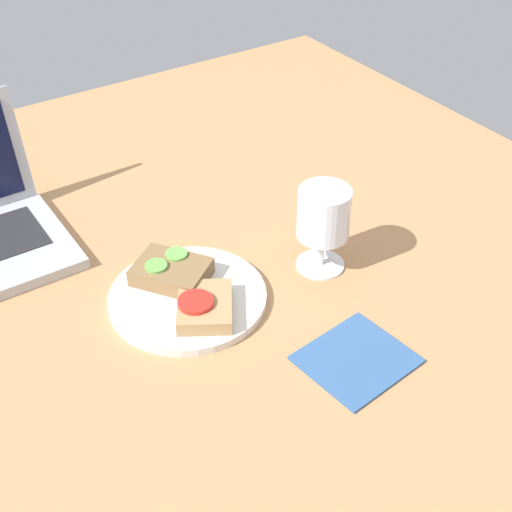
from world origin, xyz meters
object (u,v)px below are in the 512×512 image
object	(u,v)px
napkin	(356,359)
sandwich_with_cucumber	(170,270)
wine_glass	(324,216)
plate	(188,297)
sandwich_with_tomato	(204,306)

from	to	relation	value
napkin	sandwich_with_cucumber	bearing A→B (deg)	115.06
wine_glass	napkin	xyz separation A→B (cm)	(-8.29, -18.52, -8.96)
sandwich_with_cucumber	wine_glass	distance (cm)	23.83
sandwich_with_cucumber	napkin	xyz separation A→B (cm)	(12.82, -27.41, -2.39)
sandwich_with_cucumber	napkin	distance (cm)	30.35
wine_glass	napkin	distance (cm)	22.18
plate	wine_glass	distance (cm)	22.96
napkin	plate	bearing A→B (deg)	119.20
wine_glass	sandwich_with_tomato	bearing A→B (deg)	-178.10
napkin	wine_glass	bearing A→B (deg)	65.89
sandwich_with_cucumber	wine_glass	bearing A→B (deg)	-22.83
sandwich_with_tomato	napkin	xyz separation A→B (cm)	(12.57, -17.83, -2.23)
plate	sandwich_with_cucumber	distance (cm)	5.20
sandwich_with_tomato	napkin	distance (cm)	21.93
sandwich_with_tomato	napkin	size ratio (longest dim) A/B	0.89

